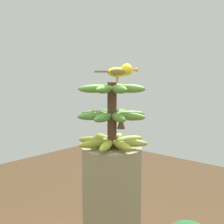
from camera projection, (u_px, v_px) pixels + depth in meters
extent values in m
cylinder|color=#4C2D1E|center=(112.00, 115.00, 1.36)|extent=(0.04, 0.04, 0.30)
ellipsoid|color=#8FA53B|center=(117.00, 138.00, 1.46)|extent=(0.10, 0.16, 0.04)
ellipsoid|color=#94A02E|center=(103.00, 138.00, 1.45)|extent=(0.16, 0.09, 0.04)
ellipsoid|color=#959B33|center=(94.00, 140.00, 1.40)|extent=(0.16, 0.10, 0.04)
ellipsoid|color=olive|center=(95.00, 144.00, 1.33)|extent=(0.09, 0.16, 0.04)
ellipsoid|color=#99A631|center=(106.00, 146.00, 1.29)|extent=(0.10, 0.16, 0.04)
ellipsoid|color=olive|center=(122.00, 145.00, 1.30)|extent=(0.16, 0.09, 0.04)
ellipsoid|color=#939741|center=(130.00, 143.00, 1.35)|extent=(0.16, 0.10, 0.04)
ellipsoid|color=#8BA532|center=(128.00, 140.00, 1.42)|extent=(0.09, 0.16, 0.04)
ellipsoid|color=#5A8133|center=(96.00, 114.00, 1.40)|extent=(0.16, 0.08, 0.04)
ellipsoid|color=#4E8936|center=(94.00, 116.00, 1.33)|extent=(0.11, 0.15, 0.04)
ellipsoid|color=#4B8438|center=(103.00, 118.00, 1.29)|extent=(0.08, 0.16, 0.04)
ellipsoid|color=#53822C|center=(118.00, 118.00, 1.28)|extent=(0.15, 0.11, 0.04)
ellipsoid|color=#5B7D32|center=(129.00, 116.00, 1.32)|extent=(0.16, 0.08, 0.04)
ellipsoid|color=#5B8E38|center=(129.00, 114.00, 1.39)|extent=(0.11, 0.15, 0.04)
ellipsoid|color=#4E8A3A|center=(120.00, 113.00, 1.44)|extent=(0.08, 0.16, 0.04)
ellipsoid|color=#52883B|center=(106.00, 113.00, 1.44)|extent=(0.15, 0.11, 0.04)
ellipsoid|color=#50882D|center=(128.00, 88.00, 1.37)|extent=(0.10, 0.16, 0.04)
ellipsoid|color=#5A8539|center=(119.00, 88.00, 1.42)|extent=(0.08, 0.16, 0.04)
ellipsoid|color=#4A8034|center=(106.00, 88.00, 1.42)|extent=(0.16, 0.10, 0.04)
ellipsoid|color=#567B2D|center=(96.00, 88.00, 1.38)|extent=(0.16, 0.08, 0.04)
ellipsoid|color=#578B34|center=(95.00, 89.00, 1.32)|extent=(0.10, 0.16, 0.04)
ellipsoid|color=#4D872E|center=(105.00, 89.00, 1.27)|extent=(0.08, 0.16, 0.04)
ellipsoid|color=#558736|center=(119.00, 89.00, 1.27)|extent=(0.16, 0.10, 0.04)
ellipsoid|color=#598430|center=(128.00, 89.00, 1.31)|extent=(0.16, 0.08, 0.04)
cone|color=brown|center=(121.00, 122.00, 1.34)|extent=(0.04, 0.04, 0.06)
cylinder|color=#C68933|center=(118.00, 80.00, 1.30)|extent=(0.01, 0.00, 0.02)
cylinder|color=#C68933|center=(117.00, 80.00, 1.32)|extent=(0.00, 0.01, 0.02)
ellipsoid|color=yellow|center=(117.00, 72.00, 1.31)|extent=(0.09, 0.10, 0.04)
ellipsoid|color=brown|center=(117.00, 72.00, 1.28)|extent=(0.05, 0.06, 0.03)
ellipsoid|color=brown|center=(115.00, 72.00, 1.33)|extent=(0.05, 0.06, 0.03)
cube|color=brown|center=(101.00, 72.00, 1.29)|extent=(0.05, 0.06, 0.01)
sphere|color=yellow|center=(127.00, 70.00, 1.31)|extent=(0.05, 0.05, 0.05)
sphere|color=black|center=(127.00, 69.00, 1.33)|extent=(0.01, 0.01, 0.01)
cone|color=orange|center=(134.00, 70.00, 1.32)|extent=(0.03, 0.03, 0.02)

